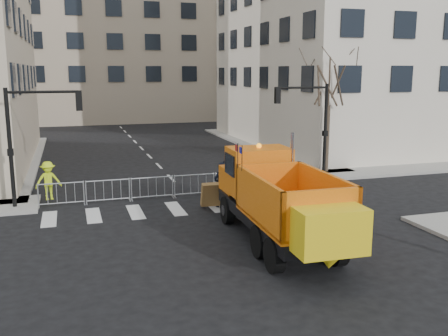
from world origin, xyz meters
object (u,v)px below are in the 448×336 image
object	(u,v)px
cop_b	(242,192)
newspaper_box	(276,175)
cop_c	(226,180)
plow_truck	(279,198)
cop_a	(221,185)
worker	(48,181)

from	to	relation	value
cop_b	newspaper_box	size ratio (longest dim) A/B	1.48
cop_c	plow_truck	bearing A→B (deg)	18.70
cop_a	cop_c	xyz separation A→B (m)	(0.58, 1.06, -0.05)
newspaper_box	cop_a	bearing A→B (deg)	-132.62
plow_truck	cop_b	xyz separation A→B (m)	(0.23, 4.58, -0.89)
cop_a	newspaper_box	distance (m)	4.76
plow_truck	newspaper_box	size ratio (longest dim) A/B	9.05
cop_a	cop_b	size ratio (longest dim) A/B	1.27
cop_c	newspaper_box	size ratio (longest dim) A/B	1.78
cop_a	worker	xyz separation A→B (m)	(-7.50, 3.11, 0.03)
newspaper_box	cop_c	bearing A→B (deg)	-140.86
cop_c	worker	xyz separation A→B (m)	(-8.08, 2.05, 0.08)
worker	newspaper_box	size ratio (longest dim) A/B	1.65
cop_a	worker	world-z (taller)	cop_a
worker	cop_c	bearing A→B (deg)	-23.64
worker	newspaper_box	distance (m)	11.38
cop_c	worker	distance (m)	8.33
cop_c	newspaper_box	xyz separation A→B (m)	(3.30, 1.68, -0.28)
worker	cop_a	bearing A→B (deg)	-31.90
plow_truck	newspaper_box	xyz separation A→B (m)	(3.39, 8.14, -1.00)
cop_b	cop_a	bearing A→B (deg)	-51.68
plow_truck	cop_c	bearing A→B (deg)	1.08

